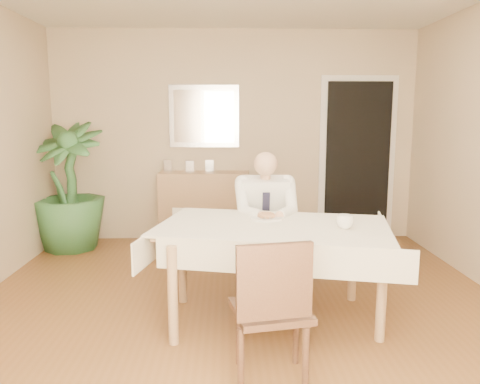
{
  "coord_description": "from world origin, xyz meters",
  "views": [
    {
      "loc": [
        -0.12,
        -3.38,
        1.57
      ],
      "look_at": [
        0.0,
        0.35,
        0.95
      ],
      "focal_mm": 35.0,
      "sensor_mm": 36.0,
      "label": 1
    }
  ],
  "objects_px": {
    "chair_far": "(263,227)",
    "chair_near": "(272,305)",
    "dining_table": "(273,236)",
    "coffee_mug": "(345,222)",
    "sideboard": "(205,207)",
    "potted_palm": "(68,186)",
    "seated_man": "(266,216)"
  },
  "relations": [
    {
      "from": "chair_far",
      "to": "chair_near",
      "type": "distance_m",
      "value": 1.79
    },
    {
      "from": "dining_table",
      "to": "coffee_mug",
      "type": "distance_m",
      "value": 0.54
    },
    {
      "from": "chair_far",
      "to": "sideboard",
      "type": "bearing_deg",
      "value": 113.08
    },
    {
      "from": "dining_table",
      "to": "coffee_mug",
      "type": "bearing_deg",
      "value": -1.57
    },
    {
      "from": "chair_near",
      "to": "sideboard",
      "type": "distance_m",
      "value": 3.24
    },
    {
      "from": "dining_table",
      "to": "chair_near",
      "type": "distance_m",
      "value": 0.93
    },
    {
      "from": "chair_near",
      "to": "coffee_mug",
      "type": "xyz_separation_m",
      "value": [
        0.6,
        0.78,
        0.3
      ]
    },
    {
      "from": "potted_palm",
      "to": "chair_far",
      "type": "bearing_deg",
      "value": -27.47
    },
    {
      "from": "potted_palm",
      "to": "coffee_mug",
      "type": "bearing_deg",
      "value": -38.58
    },
    {
      "from": "dining_table",
      "to": "chair_far",
      "type": "bearing_deg",
      "value": 102.78
    },
    {
      "from": "sideboard",
      "to": "potted_palm",
      "type": "relative_size",
      "value": 0.73
    },
    {
      "from": "chair_near",
      "to": "sideboard",
      "type": "xyz_separation_m",
      "value": [
        -0.52,
        3.2,
        -0.06
      ]
    },
    {
      "from": "chair_far",
      "to": "chair_near",
      "type": "height_order",
      "value": "chair_far"
    },
    {
      "from": "coffee_mug",
      "to": "sideboard",
      "type": "height_order",
      "value": "sideboard"
    },
    {
      "from": "seated_man",
      "to": "coffee_mug",
      "type": "bearing_deg",
      "value": -54.92
    },
    {
      "from": "dining_table",
      "to": "chair_near",
      "type": "relative_size",
      "value": 2.17
    },
    {
      "from": "coffee_mug",
      "to": "potted_palm",
      "type": "distance_m",
      "value": 3.45
    },
    {
      "from": "chair_far",
      "to": "seated_man",
      "type": "height_order",
      "value": "seated_man"
    },
    {
      "from": "chair_far",
      "to": "potted_palm",
      "type": "bearing_deg",
      "value": 151.97
    },
    {
      "from": "chair_far",
      "to": "potted_palm",
      "type": "distance_m",
      "value": 2.48
    },
    {
      "from": "chair_near",
      "to": "potted_palm",
      "type": "distance_m",
      "value": 3.61
    },
    {
      "from": "dining_table",
      "to": "chair_far",
      "type": "height_order",
      "value": "chair_far"
    },
    {
      "from": "seated_man",
      "to": "potted_palm",
      "type": "xyz_separation_m",
      "value": [
        -2.19,
        1.43,
        0.05
      ]
    },
    {
      "from": "chair_near",
      "to": "sideboard",
      "type": "height_order",
      "value": "chair_near"
    },
    {
      "from": "seated_man",
      "to": "dining_table",
      "type": "bearing_deg",
      "value": -90.0
    },
    {
      "from": "dining_table",
      "to": "chair_far",
      "type": "xyz_separation_m",
      "value": [
        0.0,
        0.88,
        -0.15
      ]
    },
    {
      "from": "coffee_mug",
      "to": "chair_far",
      "type": "bearing_deg",
      "value": 116.62
    },
    {
      "from": "dining_table",
      "to": "seated_man",
      "type": "height_order",
      "value": "seated_man"
    },
    {
      "from": "coffee_mug",
      "to": "sideboard",
      "type": "distance_m",
      "value": 2.7
    },
    {
      "from": "seated_man",
      "to": "sideboard",
      "type": "relative_size",
      "value": 1.14
    },
    {
      "from": "sideboard",
      "to": "potted_palm",
      "type": "bearing_deg",
      "value": -165.74
    },
    {
      "from": "chair_far",
      "to": "potted_palm",
      "type": "height_order",
      "value": "potted_palm"
    }
  ]
}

